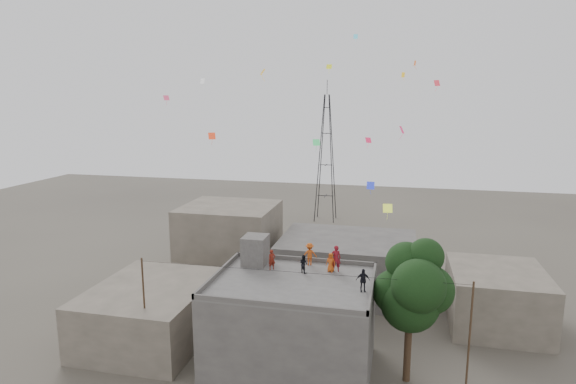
% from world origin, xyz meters
% --- Properties ---
extents(ground, '(140.00, 140.00, 0.00)m').
position_xyz_m(ground, '(0.00, 0.00, 0.00)').
color(ground, '#464039').
rests_on(ground, ground).
extents(main_building, '(10.00, 8.00, 6.10)m').
position_xyz_m(main_building, '(0.00, 0.00, 3.05)').
color(main_building, '#484543').
rests_on(main_building, ground).
extents(parapet, '(10.00, 8.00, 0.30)m').
position_xyz_m(parapet, '(0.00, 0.00, 6.25)').
color(parapet, '#484543').
rests_on(parapet, main_building).
extents(stair_head_box, '(1.60, 1.80, 2.00)m').
position_xyz_m(stair_head_box, '(-3.20, 2.60, 7.10)').
color(stair_head_box, '#484543').
rests_on(stair_head_box, main_building).
extents(neighbor_west, '(8.00, 10.00, 4.00)m').
position_xyz_m(neighbor_west, '(-11.00, 2.00, 2.00)').
color(neighbor_west, '#5A5247').
rests_on(neighbor_west, ground).
extents(neighbor_north, '(12.00, 9.00, 5.00)m').
position_xyz_m(neighbor_north, '(2.00, 14.00, 2.50)').
color(neighbor_north, '#484543').
rests_on(neighbor_north, ground).
extents(neighbor_northwest, '(9.00, 8.00, 7.00)m').
position_xyz_m(neighbor_northwest, '(-10.00, 16.00, 3.50)').
color(neighbor_northwest, '#5A5247').
rests_on(neighbor_northwest, ground).
extents(neighbor_east, '(7.00, 8.00, 4.40)m').
position_xyz_m(neighbor_east, '(14.00, 10.00, 2.20)').
color(neighbor_east, '#5A5247').
rests_on(neighbor_east, ground).
extents(tree, '(4.90, 4.60, 9.10)m').
position_xyz_m(tree, '(7.37, 0.60, 6.10)').
color(tree, black).
rests_on(tree, ground).
extents(utility_line, '(20.12, 0.62, 7.40)m').
position_xyz_m(utility_line, '(0.50, -1.25, 3.83)').
color(utility_line, black).
rests_on(utility_line, ground).
extents(transmission_tower, '(2.97, 2.97, 20.01)m').
position_xyz_m(transmission_tower, '(-4.00, 40.00, 9.07)').
color(transmission_tower, black).
rests_on(transmission_tower, ground).
extents(person_red_adult, '(0.69, 0.49, 1.77)m').
position_xyz_m(person_red_adult, '(2.40, 2.45, 6.99)').
color(person_red_adult, maroon).
rests_on(person_red_adult, main_building).
extents(person_orange_child, '(0.69, 0.52, 1.29)m').
position_xyz_m(person_orange_child, '(2.08, 2.27, 6.74)').
color(person_orange_child, '#CA5117').
rests_on(person_orange_child, main_building).
extents(person_dark_child, '(0.74, 0.71, 1.21)m').
position_xyz_m(person_dark_child, '(0.37, 1.70, 6.70)').
color(person_dark_child, black).
rests_on(person_dark_child, main_building).
extents(person_dark_adult, '(0.87, 0.51, 1.39)m').
position_xyz_m(person_dark_adult, '(4.40, -0.60, 6.80)').
color(person_dark_adult, black).
rests_on(person_dark_adult, main_building).
extents(person_orange_adult, '(1.13, 0.85, 1.56)m').
position_xyz_m(person_orange_adult, '(0.48, 3.24, 6.88)').
color(person_orange_adult, '#B94915').
rests_on(person_orange_adult, main_building).
extents(person_red_child, '(0.59, 0.56, 1.36)m').
position_xyz_m(person_red_child, '(-1.81, 1.80, 6.78)').
color(person_red_child, maroon).
rests_on(person_red_child, main_building).
extents(kites, '(20.01, 14.51, 12.62)m').
position_xyz_m(kites, '(1.38, 7.60, 16.27)').
color(kites, red).
rests_on(kites, ground).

